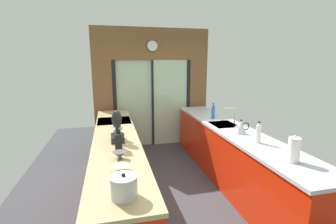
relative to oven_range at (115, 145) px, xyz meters
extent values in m
cube|color=#38383D|center=(0.91, -0.65, -0.47)|extent=(5.04, 7.60, 0.02)
cube|color=brown|center=(0.91, 1.15, 1.89)|extent=(2.64, 0.08, 0.70)
cube|color=#B2D1AD|center=(0.49, 1.17, 0.54)|extent=(0.80, 0.02, 2.00)
cube|color=#B2D1AD|center=(1.33, 1.13, 0.54)|extent=(0.80, 0.02, 2.00)
cube|color=black|center=(0.05, 1.15, 0.54)|extent=(0.08, 0.10, 2.00)
cube|color=black|center=(1.77, 1.15, 0.54)|extent=(0.08, 0.10, 2.00)
cube|color=black|center=(0.91, 1.15, 0.54)|extent=(0.04, 0.10, 2.00)
cube|color=brown|center=(-0.20, 1.15, 0.54)|extent=(0.42, 0.08, 2.00)
cube|color=brown|center=(2.02, 1.15, 0.54)|extent=(0.42, 0.08, 2.00)
cylinder|color=white|center=(0.91, 1.09, 1.84)|extent=(0.23, 0.03, 0.23)
torus|color=black|center=(0.91, 1.09, 1.84)|extent=(0.25, 0.02, 0.25)
cube|color=red|center=(0.00, -1.57, -0.02)|extent=(0.58, 2.55, 0.88)
cube|color=red|center=(0.00, 0.63, -0.02)|extent=(0.58, 0.65, 0.88)
cube|color=tan|center=(0.00, -0.95, 0.44)|extent=(0.62, 3.80, 0.04)
cube|color=red|center=(1.82, -0.95, -0.02)|extent=(0.58, 3.80, 0.88)
cube|color=#BCBCC1|center=(1.82, -0.95, 0.44)|extent=(0.62, 3.80, 0.04)
cube|color=#B7BABC|center=(1.80, -0.70, 0.44)|extent=(0.40, 0.48, 0.05)
cylinder|color=#B7BABC|center=(2.00, -0.70, 0.60)|extent=(0.02, 0.02, 0.28)
cylinder|color=#B7BABC|center=(1.91, -0.70, 0.73)|extent=(0.18, 0.02, 0.02)
cube|color=#B7BABC|center=(0.00, 0.00, -0.02)|extent=(0.58, 0.60, 0.88)
cube|color=black|center=(0.29, 0.00, 0.02)|extent=(0.01, 0.48, 0.28)
cube|color=black|center=(0.00, 0.00, 0.45)|extent=(0.58, 0.60, 0.03)
cylinder|color=#B7BABC|center=(0.30, -0.18, 0.34)|extent=(0.02, 0.04, 0.04)
cylinder|color=#B7BABC|center=(0.30, 0.00, 0.34)|extent=(0.02, 0.04, 0.04)
cylinder|color=#B7BABC|center=(0.30, 0.18, 0.34)|extent=(0.02, 0.04, 0.04)
cylinder|color=gray|center=(0.02, -2.11, 0.47)|extent=(0.08, 0.08, 0.01)
cone|color=gray|center=(0.02, -2.11, 0.50)|extent=(0.19, 0.19, 0.05)
cylinder|color=#514C47|center=(0.02, -1.79, 0.47)|extent=(0.07, 0.07, 0.01)
cone|color=#514C47|center=(0.02, -1.79, 0.51)|extent=(0.15, 0.15, 0.07)
cylinder|color=gray|center=(0.02, -0.82, 0.47)|extent=(0.07, 0.07, 0.01)
cone|color=gray|center=(0.02, -0.82, 0.51)|extent=(0.15, 0.15, 0.07)
cube|color=black|center=(0.02, -1.51, 0.57)|extent=(0.08, 0.14, 0.21)
cylinder|color=black|center=(0.00, -1.51, 0.70)|extent=(0.02, 0.02, 0.08)
cylinder|color=black|center=(0.02, -1.51, 0.70)|extent=(0.02, 0.02, 0.09)
cylinder|color=black|center=(0.04, -1.51, 0.69)|extent=(0.02, 0.02, 0.06)
cube|color=black|center=(0.02, -1.17, 0.50)|extent=(0.17, 0.26, 0.08)
cube|color=black|center=(0.02, -1.07, 0.64)|extent=(0.10, 0.08, 0.20)
ellipsoid|color=black|center=(0.02, -1.18, 0.76)|extent=(0.13, 0.12, 0.24)
cone|color=#B7BABC|center=(0.02, -1.20, 0.58)|extent=(0.15, 0.15, 0.13)
cylinder|color=#B7BABC|center=(0.02, -2.57, 0.55)|extent=(0.21, 0.21, 0.16)
cylinder|color=#B7BABC|center=(0.02, -2.57, 0.63)|extent=(0.22, 0.22, 0.01)
sphere|color=black|center=(0.02, -2.57, 0.65)|extent=(0.03, 0.03, 0.03)
cone|color=#B7BABC|center=(1.80, -1.25, 0.56)|extent=(0.17, 0.17, 0.19)
sphere|color=black|center=(1.80, -1.25, 0.66)|extent=(0.03, 0.03, 0.03)
cylinder|color=#B7BABC|center=(1.72, -1.25, 0.57)|extent=(0.08, 0.02, 0.07)
torus|color=black|center=(1.88, -1.25, 0.57)|extent=(0.12, 0.01, 0.12)
cylinder|color=silver|center=(1.80, -1.68, 0.58)|extent=(0.07, 0.07, 0.23)
cylinder|color=silver|center=(1.80, -1.68, 0.72)|extent=(0.03, 0.03, 0.04)
cylinder|color=black|center=(1.80, -1.68, 0.74)|extent=(0.04, 0.04, 0.01)
cylinder|color=#286BB7|center=(1.80, -0.27, 0.58)|extent=(0.06, 0.06, 0.24)
cylinder|color=#286BB7|center=(1.80, -0.27, 0.72)|extent=(0.03, 0.03, 0.04)
cylinder|color=black|center=(1.80, -0.27, 0.75)|extent=(0.03, 0.03, 0.01)
cylinder|color=#B7BABC|center=(1.80, -2.31, 0.47)|extent=(0.14, 0.14, 0.01)
cylinder|color=white|center=(1.80, -2.31, 0.60)|extent=(0.12, 0.12, 0.25)
sphere|color=#B7BABC|center=(1.80, -2.31, 0.75)|extent=(0.03, 0.03, 0.03)
camera|label=1|loc=(-0.05, -4.31, 1.51)|focal=25.64mm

